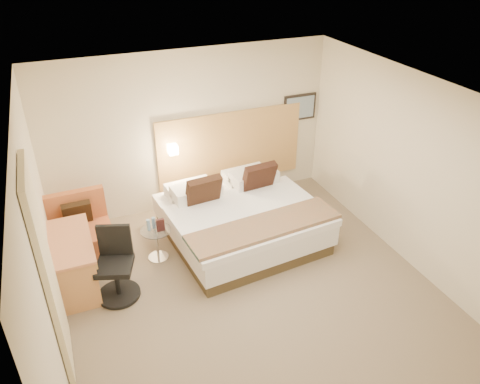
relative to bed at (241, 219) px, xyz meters
name	(u,v)px	position (x,y,z in m)	size (l,w,h in m)	color
floor	(249,290)	(-0.35, -1.18, -0.36)	(4.80, 5.00, 0.02)	#76654F
ceiling	(252,97)	(-0.35, -1.18, 2.36)	(4.80, 5.00, 0.02)	silver
wall_back	(190,131)	(-0.35, 1.33, 1.00)	(4.80, 0.02, 2.70)	beige
wall_front	(377,360)	(-0.35, -3.69, 1.00)	(4.80, 0.02, 2.70)	beige
wall_left	(40,251)	(-2.76, -1.18, 1.00)	(0.02, 5.00, 2.70)	beige
wall_right	(410,171)	(2.06, -1.18, 1.00)	(0.02, 5.00, 2.70)	beige
headboard_panel	(231,148)	(0.35, 1.29, 0.60)	(2.60, 0.04, 1.30)	tan
art_frame	(300,107)	(1.67, 1.30, 1.15)	(0.62, 0.03, 0.47)	black
art_canvas	(300,108)	(1.67, 1.28, 1.15)	(0.54, 0.01, 0.39)	#768EA3
lamp_arm	(172,148)	(-0.70, 1.24, 0.80)	(0.02, 0.02, 0.12)	silver
lamp_shade	(173,149)	(-0.70, 1.18, 0.80)	(0.15, 0.15, 0.15)	#FDECC6
curtain	(49,274)	(-2.71, -1.43, 0.87)	(0.06, 0.90, 2.42)	beige
bottle_a	(148,225)	(-1.42, 0.02, 0.23)	(0.05, 0.05, 0.18)	#99C6EC
bottle_b	(154,223)	(-1.34, 0.05, 0.23)	(0.05, 0.05, 0.18)	#7EA2C3
menu_folder	(160,225)	(-1.26, -0.06, 0.24)	(0.12, 0.04, 0.20)	#361716
bed	(241,219)	(0.00, 0.00, 0.00)	(2.37, 2.32, 1.07)	#443722
lounge_chair	(81,231)	(-2.33, 0.56, 0.01)	(0.89, 0.78, 0.91)	#9E704A
side_table	(157,242)	(-1.33, -0.02, -0.07)	(0.45, 0.45, 0.49)	silver
desk	(73,249)	(-2.47, -0.18, 0.24)	(0.55, 1.20, 0.75)	#D37F52
desk_chair	(116,269)	(-2.00, -0.59, 0.06)	(0.71, 0.71, 0.99)	black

